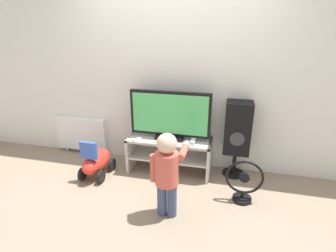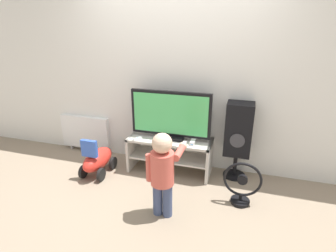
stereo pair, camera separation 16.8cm
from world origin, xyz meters
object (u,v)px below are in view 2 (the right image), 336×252
(game_console, at_px, (193,142))
(child, at_px, (163,169))
(ride_on_toy, at_px, (98,159))
(radiator, at_px, (85,132))
(speaker_tower, at_px, (238,131))
(television, at_px, (170,116))
(remote_primary, at_px, (137,139))
(floor_fan, at_px, (242,185))

(game_console, relative_size, child, 0.18)
(ride_on_toy, relative_size, radiator, 0.73)
(speaker_tower, height_order, ride_on_toy, speaker_tower)
(game_console, xyz_separation_m, ride_on_toy, (-1.22, -0.28, -0.30))
(television, height_order, remote_primary, television)
(remote_primary, height_order, floor_fan, floor_fan)
(television, relative_size, ride_on_toy, 1.79)
(child, relative_size, ride_on_toy, 1.58)
(floor_fan, relative_size, ride_on_toy, 0.87)
(ride_on_toy, xyz_separation_m, radiator, (-0.54, 0.57, 0.11))
(television, distance_m, child, 0.94)
(game_console, distance_m, child, 0.82)
(speaker_tower, xyz_separation_m, floor_fan, (0.10, -0.57, -0.41))
(television, xyz_separation_m, floor_fan, (0.96, -0.47, -0.56))
(floor_fan, height_order, radiator, radiator)
(child, xyz_separation_m, radiator, (-1.63, 1.10, -0.23))
(game_console, distance_m, floor_fan, 0.79)
(game_console, relative_size, floor_fan, 0.33)
(child, height_order, radiator, child)
(remote_primary, relative_size, floor_fan, 0.26)
(game_console, distance_m, radiator, 1.80)
(television, distance_m, remote_primary, 0.52)
(game_console, bearing_deg, child, -99.59)
(game_console, height_order, speaker_tower, speaker_tower)
(remote_primary, relative_size, ride_on_toy, 0.22)
(game_console, distance_m, speaker_tower, 0.58)
(television, bearing_deg, remote_primary, -156.94)
(game_console, bearing_deg, ride_on_toy, -167.27)
(television, relative_size, speaker_tower, 1.04)
(remote_primary, bearing_deg, television, 23.06)
(television, relative_size, child, 1.13)
(child, distance_m, speaker_tower, 1.20)
(television, height_order, radiator, television)
(television, height_order, ride_on_toy, television)
(floor_fan, bearing_deg, ride_on_toy, 176.63)
(television, distance_m, radiator, 1.53)
(game_console, relative_size, ride_on_toy, 0.28)
(floor_fan, bearing_deg, speaker_tower, 100.08)
(game_console, xyz_separation_m, child, (-0.14, -0.81, 0.04))
(child, relative_size, speaker_tower, 0.92)
(remote_primary, height_order, child, child)
(game_console, xyz_separation_m, radiator, (-1.76, 0.29, -0.19))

